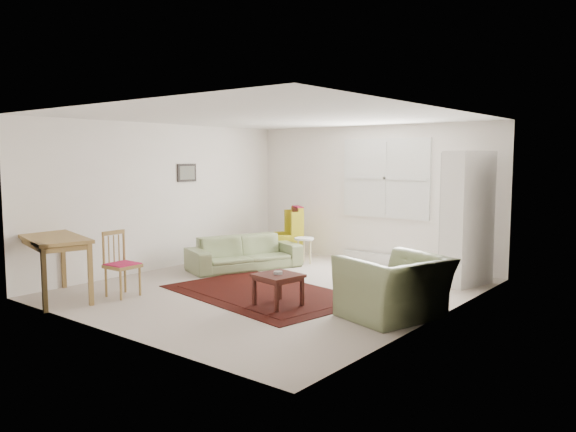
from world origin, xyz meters
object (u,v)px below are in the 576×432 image
Objects in this scene: stool at (304,250)px; desk_chair at (122,264)px; wingback_chair at (284,233)px; cabinet at (468,218)px; coffee_table at (278,290)px; sofa at (244,246)px; desk at (55,268)px; armchair at (394,281)px.

stool is 3.55m from desk_chair.
wingback_chair is 0.66m from stool.
stool is at bearing -162.75° from cabinet.
sofa is at bearing 142.82° from coffee_table.
desk is (-4.04, -4.35, -0.58)m from cabinet.
coffee_table is at bearing -15.18° from wingback_chair.
desk is at bearing -45.52° from armchair.
sofa is 1.93× the size of wingback_chair.
cabinet reaches higher than sofa.
cabinet reaches higher than armchair.
cabinet is (3.53, 0.02, 0.51)m from wingback_chair.
stool is at bearing 22.54° from wingback_chair.
coffee_table is at bearing -54.65° from armchair.
desk_chair reaches higher than desk.
coffee_table is (2.04, -1.55, -0.18)m from sofa.
wingback_chair is 1.91× the size of coffee_table.
coffee_table is 3.20m from cabinet.
desk_chair reaches higher than sofa.
sofa is at bearing -89.92° from armchair.
desk_chair is (-0.52, -3.50, 0.22)m from stool.
cabinet is 1.48× the size of desk.
desk_chair reaches higher than stool.
cabinet is 5.08m from desk_chair.
armchair is 0.85× the size of desk.
desk is at bearing -59.55° from wingback_chair.
sofa is at bearing 79.59° from desk.
wingback_chair is 0.74× the size of desk.
sofa is 4.05× the size of stool.
sofa is at bearing -116.81° from stool.
coffee_table is 2.99m from stool.
armchair is at bearing 4.48° from wingback_chair.
sofa reaches higher than coffee_table.
desk is (-2.62, -1.60, 0.22)m from coffee_table.
cabinet is at bearing 62.60° from coffee_table.
desk_chair is at bearing -98.37° from stool.
desk_chair is (0.58, 0.67, 0.02)m from desk.
stool is at bearing -108.23° from armchair.
coffee_table is 2.25m from desk_chair.
armchair is 2.36m from cabinet.
desk_chair is at bearing -157.78° from sofa.
armchair is 2.20× the size of coffee_table.
armchair is 1.15× the size of wingback_chair.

